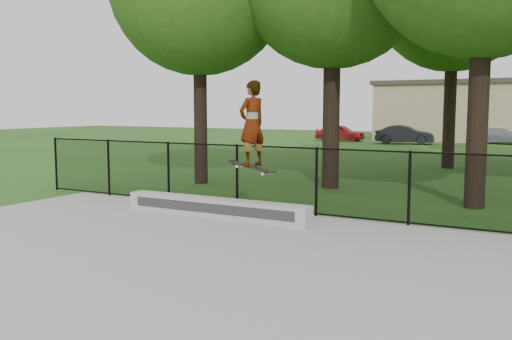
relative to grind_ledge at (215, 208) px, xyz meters
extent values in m
plane|color=#295217|center=(1.83, -4.70, -0.27)|extent=(100.00, 100.00, 0.00)
cube|color=#9B9C97|center=(1.83, -4.70, -0.24)|extent=(14.00, 12.00, 0.06)
cube|color=#AEADA9|center=(0.00, 0.00, 0.00)|extent=(4.39, 0.40, 0.41)
imported|color=maroon|center=(-7.94, 28.48, 0.33)|extent=(3.55, 1.60, 1.19)
imported|color=black|center=(-3.01, 27.23, 0.35)|extent=(3.59, 1.94, 1.23)
imported|color=#8D99A0|center=(2.60, 30.32, 0.26)|extent=(3.49, 1.95, 1.05)
cube|color=black|center=(0.91, -0.01, 0.93)|extent=(0.83, 0.23, 0.20)
imported|color=#BBD2F5|center=(0.91, -0.01, 1.82)|extent=(0.60, 0.74, 1.74)
cylinder|color=black|center=(-6.17, 1.20, 0.54)|extent=(0.06, 0.06, 1.50)
cylinder|color=black|center=(-4.17, 1.20, 0.54)|extent=(0.06, 0.06, 1.50)
cylinder|color=black|center=(-2.17, 1.20, 0.54)|extent=(0.06, 0.06, 1.50)
cylinder|color=black|center=(-0.17, 1.20, 0.54)|extent=(0.06, 0.06, 1.50)
cylinder|color=black|center=(1.83, 1.20, 0.54)|extent=(0.06, 0.06, 1.50)
cylinder|color=black|center=(3.83, 1.20, 0.54)|extent=(0.06, 0.06, 1.50)
cylinder|color=black|center=(1.83, 1.20, 1.26)|extent=(16.00, 0.04, 0.04)
cylinder|color=black|center=(1.83, 1.20, -0.16)|extent=(16.00, 0.04, 0.04)
cube|color=black|center=(1.83, 1.20, 0.54)|extent=(16.00, 0.01, 1.50)
cylinder|color=black|center=(-3.67, 4.80, 2.05)|extent=(0.44, 0.44, 4.64)
cylinder|color=black|center=(0.33, 5.80, 2.15)|extent=(0.44, 0.44, 4.82)
cylinder|color=black|center=(2.33, 13.30, 2.32)|extent=(0.44, 0.44, 5.17)
cylinder|color=black|center=(4.63, 4.30, 2.15)|extent=(0.44, 0.44, 4.83)
cube|color=#C7BA8C|center=(-0.17, 33.30, 1.73)|extent=(12.00, 6.00, 4.00)
cube|color=#3F3833|center=(-0.17, 33.30, 3.88)|extent=(12.40, 6.40, 0.30)
camera|label=1|loc=(6.62, -10.10, 2.15)|focal=40.00mm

